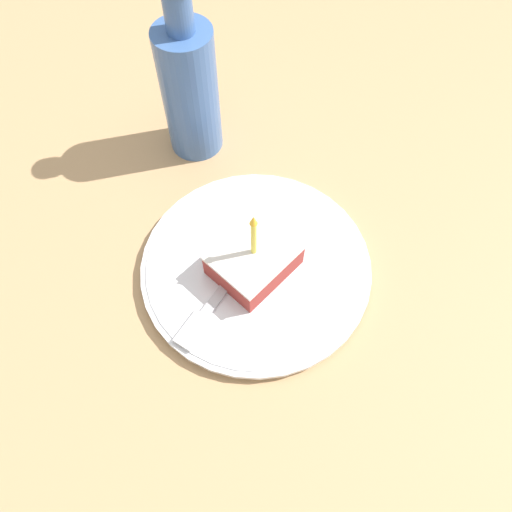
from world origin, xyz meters
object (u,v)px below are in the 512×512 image
object	(u,v)px
cake_slice	(254,259)
fork	(222,291)
plate	(256,267)
bottle	(189,88)

from	to	relation	value
cake_slice	fork	distance (m)	0.05
fork	plate	bearing A→B (deg)	-92.79
plate	bottle	xyz separation A→B (m)	(0.21, -0.10, 0.09)
cake_slice	plate	bearing A→B (deg)	-74.39
cake_slice	fork	bearing A→B (deg)	85.25
cake_slice	fork	size ratio (longest dim) A/B	0.58
cake_slice	bottle	bearing A→B (deg)	-25.63
cake_slice	bottle	xyz separation A→B (m)	(0.21, -0.10, 0.06)
plate	fork	distance (m)	0.06
plate	cake_slice	size ratio (longest dim) A/B	2.61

